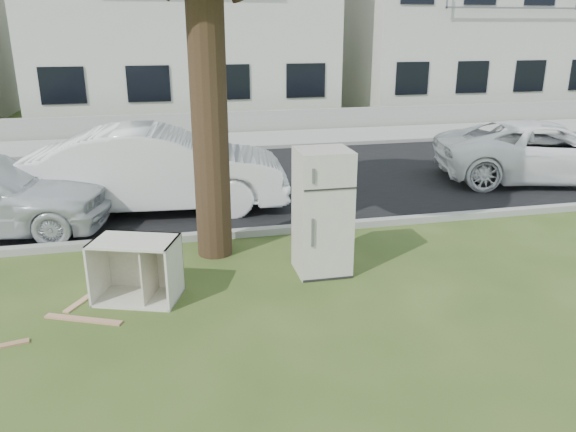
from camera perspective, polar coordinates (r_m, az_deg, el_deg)
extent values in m
plane|color=#2F4719|center=(7.41, -2.79, -8.67)|extent=(120.00, 120.00, 0.00)
cube|color=black|center=(12.99, -7.55, 3.30)|extent=(120.00, 7.00, 0.01)
cube|color=gray|center=(9.62, -5.41, -2.12)|extent=(120.00, 0.18, 0.12)
cube|color=gray|center=(16.43, -8.81, 6.44)|extent=(120.00, 0.18, 0.12)
cube|color=gray|center=(17.85, -9.19, 7.39)|extent=(120.00, 2.80, 0.01)
cube|color=gray|center=(19.36, -9.60, 9.27)|extent=(120.00, 0.15, 0.70)
cylinder|color=black|center=(8.36, -8.12, 12.99)|extent=(0.54, 0.54, 5.20)
cube|color=beige|center=(24.02, -10.87, 18.75)|extent=(11.00, 8.00, 7.20)
cube|color=beige|center=(27.35, 16.51, 17.65)|extent=(10.00, 8.00, 6.60)
cube|color=#B8B5A6|center=(7.97, 3.51, 0.40)|extent=(0.75, 0.70, 1.81)
cube|color=white|center=(7.56, -15.15, -5.28)|extent=(1.22, 0.98, 0.83)
cube|color=tan|center=(7.39, -20.08, -9.84)|extent=(0.95, 0.50, 0.02)
cube|color=tan|center=(7.92, -19.85, -7.86)|extent=(0.49, 0.75, 0.02)
imported|color=white|center=(11.12, -12.99, 4.68)|extent=(5.03, 2.13, 1.62)
imported|color=white|center=(14.30, 24.77, 5.97)|extent=(5.35, 3.41, 1.37)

